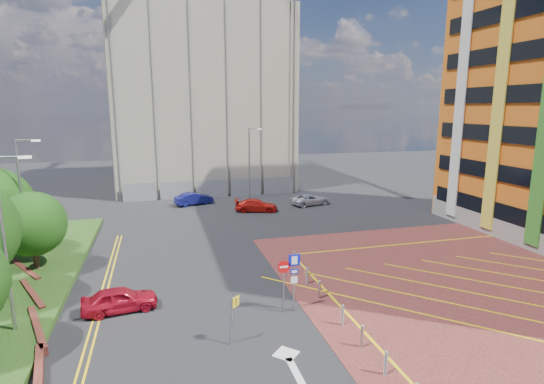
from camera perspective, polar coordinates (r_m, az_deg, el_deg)
name	(u,v)px	position (r m, az deg, el deg)	size (l,w,h in m)	color
ground	(290,321)	(21.60, 2.46, -16.98)	(140.00, 140.00, 0.00)	black
forecourt	(524,290)	(28.72, 30.75, -11.20)	(26.00, 26.00, 0.02)	maroon
retaining_wall	(33,330)	(23.27, -29.51, -15.80)	(6.06, 20.33, 0.40)	maroon
tree_c	(32,224)	(29.98, -29.54, -3.76)	(4.00, 4.00, 4.90)	#3D2B1C
lamp_left_near	(5,238)	(21.89, -32.22, -5.23)	(1.53, 0.16, 8.00)	#9EA0A8
lamp_left_far	(22,195)	(31.81, -30.53, -0.35)	(1.53, 0.16, 8.00)	#9EA0A8
lamp_back	(250,161)	(47.52, -2.98, 4.23)	(1.53, 0.16, 8.00)	#9EA0A8
sign_cluster	(290,275)	(21.69, 2.47, -11.14)	(1.17, 0.12, 3.20)	#9EA0A8
warning_sign	(233,314)	(19.21, -5.29, -16.03)	(0.53, 0.37, 2.24)	#9EA0A8
bollard_row	(349,323)	(20.77, 10.26, -16.92)	(0.14, 11.14, 0.90)	#9EA0A8
construction_building	(200,101)	(58.40, -9.60, 11.94)	(21.20, 19.20, 22.00)	#A79F88
construction_fence	(221,188)	(49.46, -6.92, 0.50)	(21.60, 0.06, 2.00)	gray
car_red_left	(120,299)	(23.58, -19.79, -13.42)	(1.49, 3.71, 1.26)	#AE0E22
car_blue_back	(194,199)	(45.91, -10.45, -0.89)	(1.40, 4.00, 1.32)	navy
car_red_back	(256,205)	(42.32, -2.13, -1.81)	(1.71, 4.22, 1.22)	red
car_silver_back	(310,200)	(45.28, 5.17, -1.01)	(1.92, 4.17, 1.16)	silver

